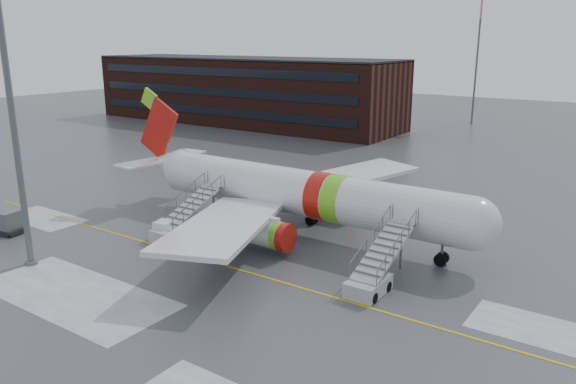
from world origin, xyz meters
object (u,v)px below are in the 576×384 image
Objects in this scene: airstair_fwd at (374,274)px; pushback_tug at (168,232)px; airstair_aft at (179,225)px; uld_container at (8,223)px; airliner at (292,192)px; light_mast_near at (6,68)px.

airstair_fwd is 17.79m from pushback_tug.
airstair_fwd is at bearing 3.29° from pushback_tug.
pushback_tug is at bearing -103.09° from airstair_aft.
pushback_tug is at bearing 28.00° from uld_container.
airliner reaches higher than uld_container.
light_mast_near reaches higher than uld_container.
airstair_aft is 2.90× the size of uld_container.
airliner is at bearing 44.16° from airstair_aft.
light_mast_near is (7.72, -2.72, 12.91)m from uld_container.
airstair_fwd reaches higher than pushback_tug.
airliner is 23.78m from uld_container.
airliner is 13.22× the size of uld_container.
airstair_fwd is 17.52m from airstair_aft.
airliner reaches higher than pushback_tug.
airstair_aft is at bearing 180.00° from airstair_fwd.
airstair_fwd is at bearing 24.69° from light_mast_near.
uld_container is at bearing -152.00° from pushback_tug.
airliner reaches higher than airstair_fwd.
pushback_tug is at bearing -176.71° from airstair_fwd.
light_mast_near reaches higher than airstair_fwd.
airliner is 12.83m from airstair_fwd.
airstair_aft is 1.11m from pushback_tug.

